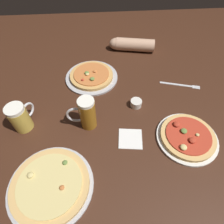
# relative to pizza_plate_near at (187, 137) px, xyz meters

# --- Properties ---
(ground_plane) EXTENTS (2.40, 2.40, 0.03)m
(ground_plane) POSITION_rel_pizza_plate_near_xyz_m (-0.34, 0.17, -0.03)
(ground_plane) COLOR #3D2114
(pizza_plate_near) EXTENTS (0.29, 0.29, 0.05)m
(pizza_plate_near) POSITION_rel_pizza_plate_near_xyz_m (0.00, 0.00, 0.00)
(pizza_plate_near) COLOR silver
(pizza_plate_near) RESTS_ON ground_plane
(pizza_plate_far) EXTENTS (0.32, 0.32, 0.05)m
(pizza_plate_far) POSITION_rel_pizza_plate_near_xyz_m (-0.44, 0.47, -0.00)
(pizza_plate_far) COLOR #B2B2B7
(pizza_plate_far) RESTS_ON ground_plane
(pizza_plate_side) EXTENTS (0.34, 0.34, 0.05)m
(pizza_plate_side) POSITION_rel_pizza_plate_near_xyz_m (-0.61, -0.17, -0.00)
(pizza_plate_side) COLOR #B2B2B7
(pizza_plate_side) RESTS_ON ground_plane
(beer_mug_dark) EXTENTS (0.14, 0.08, 0.17)m
(beer_mug_dark) POSITION_rel_pizza_plate_near_xyz_m (-0.46, 0.12, 0.07)
(beer_mug_dark) COLOR #9E6619
(beer_mug_dark) RESTS_ON ground_plane
(beer_mug_amber) EXTENTS (0.09, 0.13, 0.14)m
(beer_mug_amber) POSITION_rel_pizza_plate_near_xyz_m (-0.78, 0.13, 0.05)
(beer_mug_amber) COLOR gold
(beer_mug_amber) RESTS_ON ground_plane
(ramekin_sauce) EXTENTS (0.06, 0.06, 0.04)m
(ramekin_sauce) POSITION_rel_pizza_plate_near_xyz_m (-0.21, 0.22, 0.00)
(ramekin_sauce) COLOR silver
(ramekin_sauce) RESTS_ON ground_plane
(napkin_folded) EXTENTS (0.12, 0.12, 0.01)m
(napkin_folded) POSITION_rel_pizza_plate_near_xyz_m (-0.26, 0.02, -0.01)
(napkin_folded) COLOR white
(napkin_folded) RESTS_ON ground_plane
(fork_left) EXTENTS (0.23, 0.08, 0.01)m
(fork_left) POSITION_rel_pizza_plate_near_xyz_m (0.09, 0.36, -0.01)
(fork_left) COLOR silver
(fork_left) RESTS_ON ground_plane
(diner_arm) EXTENTS (0.32, 0.13, 0.09)m
(diner_arm) POSITION_rel_pizza_plate_near_xyz_m (-0.17, 0.75, 0.03)
(diner_arm) COLOR tan
(diner_arm) RESTS_ON ground_plane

